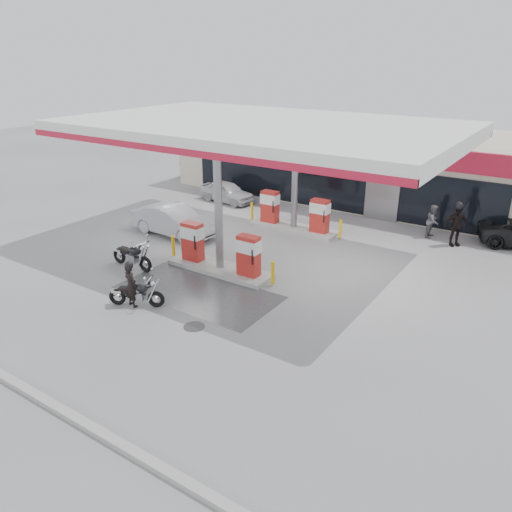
{
  "coord_description": "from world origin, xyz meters",
  "views": [
    {
      "loc": [
        11.43,
        -12.57,
        8.24
      ],
      "look_at": [
        1.95,
        1.68,
        1.2
      ],
      "focal_mm": 35.0,
      "sensor_mm": 36.0,
      "label": 1
    }
  ],
  "objects_px": {
    "parked_motorcycle": "(132,256)",
    "biker_walking": "(456,225)",
    "biker_main": "(131,285)",
    "attendant": "(433,221)",
    "main_motorcycle": "(137,294)",
    "parked_car_left": "(211,171)",
    "pump_island_near": "(220,255)",
    "pump_island_far": "(294,216)",
    "sedan_white": "(227,192)",
    "hatchback_silver": "(174,220)"
  },
  "relations": [
    {
      "from": "pump_island_near",
      "to": "parked_car_left",
      "type": "relative_size",
      "value": 1.24
    },
    {
      "from": "pump_island_far",
      "to": "biker_main",
      "type": "height_order",
      "value": "pump_island_far"
    },
    {
      "from": "pump_island_far",
      "to": "parked_car_left",
      "type": "relative_size",
      "value": 1.24
    },
    {
      "from": "pump_island_near",
      "to": "biker_walking",
      "type": "distance_m",
      "value": 10.88
    },
    {
      "from": "parked_car_left",
      "to": "parked_motorcycle",
      "type": "bearing_deg",
      "value": -165.5
    },
    {
      "from": "sedan_white",
      "to": "pump_island_far",
      "type": "bearing_deg",
      "value": -103.94
    },
    {
      "from": "hatchback_silver",
      "to": "biker_walking",
      "type": "xyz_separation_m",
      "value": [
        11.63,
        6.0,
        0.24
      ]
    },
    {
      "from": "main_motorcycle",
      "to": "attendant",
      "type": "distance_m",
      "value": 14.35
    },
    {
      "from": "parked_motorcycle",
      "to": "biker_walking",
      "type": "distance_m",
      "value": 14.32
    },
    {
      "from": "sedan_white",
      "to": "parked_car_left",
      "type": "xyz_separation_m",
      "value": [
        -4.23,
        3.8,
        -0.0
      ]
    },
    {
      "from": "main_motorcycle",
      "to": "biker_main",
      "type": "xyz_separation_m",
      "value": [
        -0.17,
        -0.09,
        0.34
      ]
    },
    {
      "from": "main_motorcycle",
      "to": "parked_car_left",
      "type": "xyz_separation_m",
      "value": [
        -9.45,
        15.98,
        0.14
      ]
    },
    {
      "from": "parked_motorcycle",
      "to": "parked_car_left",
      "type": "relative_size",
      "value": 0.54
    },
    {
      "from": "sedan_white",
      "to": "hatchback_silver",
      "type": "distance_m",
      "value": 6.14
    },
    {
      "from": "biker_walking",
      "to": "biker_main",
      "type": "bearing_deg",
      "value": -164.1
    },
    {
      "from": "biker_main",
      "to": "biker_walking",
      "type": "distance_m",
      "value": 14.58
    },
    {
      "from": "biker_main",
      "to": "hatchback_silver",
      "type": "xyz_separation_m",
      "value": [
        -3.75,
        6.27,
        -0.07
      ]
    },
    {
      "from": "pump_island_near",
      "to": "biker_main",
      "type": "distance_m",
      "value": 4.13
    },
    {
      "from": "biker_main",
      "to": "parked_motorcycle",
      "type": "distance_m",
      "value": 3.39
    },
    {
      "from": "pump_island_near",
      "to": "parked_motorcycle",
      "type": "xyz_separation_m",
      "value": [
        -3.16,
        -1.72,
        -0.2
      ]
    },
    {
      "from": "sedan_white",
      "to": "parked_car_left",
      "type": "height_order",
      "value": "sedan_white"
    },
    {
      "from": "biker_main",
      "to": "sedan_white",
      "type": "xyz_separation_m",
      "value": [
        -5.04,
        12.27,
        -0.19
      ]
    },
    {
      "from": "sedan_white",
      "to": "biker_walking",
      "type": "height_order",
      "value": "biker_walking"
    },
    {
      "from": "biker_walking",
      "to": "parked_motorcycle",
      "type": "bearing_deg",
      "value": -177.51
    },
    {
      "from": "sedan_white",
      "to": "pump_island_near",
      "type": "bearing_deg",
      "value": -137.94
    },
    {
      "from": "hatchback_silver",
      "to": "biker_walking",
      "type": "bearing_deg",
      "value": -61.12
    },
    {
      "from": "attendant",
      "to": "biker_walking",
      "type": "relative_size",
      "value": 0.82
    },
    {
      "from": "attendant",
      "to": "pump_island_near",
      "type": "bearing_deg",
      "value": 149.44
    },
    {
      "from": "pump_island_far",
      "to": "biker_main",
      "type": "relative_size",
      "value": 3.25
    },
    {
      "from": "pump_island_near",
      "to": "sedan_white",
      "type": "height_order",
      "value": "pump_island_near"
    },
    {
      "from": "parked_motorcycle",
      "to": "sedan_white",
      "type": "bearing_deg",
      "value": 106.16
    },
    {
      "from": "pump_island_near",
      "to": "hatchback_silver",
      "type": "distance_m",
      "value": 4.99
    },
    {
      "from": "pump_island_near",
      "to": "parked_car_left",
      "type": "bearing_deg",
      "value": 129.81
    },
    {
      "from": "parked_motorcycle",
      "to": "attendant",
      "type": "relative_size",
      "value": 1.41
    },
    {
      "from": "biker_main",
      "to": "parked_motorcycle",
      "type": "xyz_separation_m",
      "value": [
        -2.44,
        2.34,
        -0.29
      ]
    },
    {
      "from": "pump_island_near",
      "to": "hatchback_silver",
      "type": "bearing_deg",
      "value": 153.84
    },
    {
      "from": "biker_main",
      "to": "attendant",
      "type": "bearing_deg",
      "value": -106.58
    },
    {
      "from": "pump_island_near",
      "to": "attendant",
      "type": "relative_size",
      "value": 3.27
    },
    {
      "from": "attendant",
      "to": "hatchback_silver",
      "type": "bearing_deg",
      "value": 125.88
    },
    {
      "from": "pump_island_near",
      "to": "main_motorcycle",
      "type": "height_order",
      "value": "pump_island_near"
    },
    {
      "from": "pump_island_far",
      "to": "biker_main",
      "type": "distance_m",
      "value": 10.09
    },
    {
      "from": "parked_motorcycle",
      "to": "hatchback_silver",
      "type": "bearing_deg",
      "value": 110.0
    },
    {
      "from": "biker_main",
      "to": "biker_walking",
      "type": "height_order",
      "value": "biker_walking"
    },
    {
      "from": "parked_motorcycle",
      "to": "pump_island_near",
      "type": "bearing_deg",
      "value": 30.03
    },
    {
      "from": "pump_island_near",
      "to": "attendant",
      "type": "xyz_separation_m",
      "value": [
        5.97,
        8.8,
        0.08
      ]
    },
    {
      "from": "parked_motorcycle",
      "to": "biker_walking",
      "type": "height_order",
      "value": "biker_walking"
    },
    {
      "from": "parked_car_left",
      "to": "main_motorcycle",
      "type": "bearing_deg",
      "value": -161.39
    },
    {
      "from": "sedan_white",
      "to": "hatchback_silver",
      "type": "relative_size",
      "value": 0.81
    },
    {
      "from": "parked_motorcycle",
      "to": "biker_walking",
      "type": "bearing_deg",
      "value": 45.36
    },
    {
      "from": "parked_motorcycle",
      "to": "hatchback_silver",
      "type": "height_order",
      "value": "hatchback_silver"
    }
  ]
}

